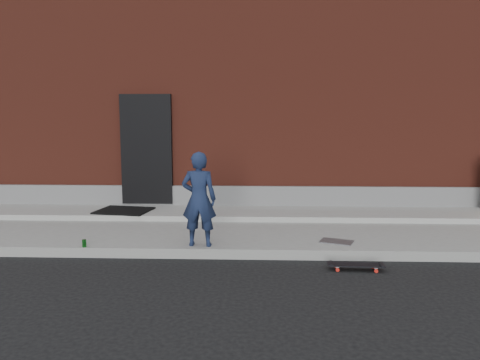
{
  "coord_description": "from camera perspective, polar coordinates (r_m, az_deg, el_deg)",
  "views": [
    {
      "loc": [
        -0.31,
        -6.58,
        2.04
      ],
      "look_at": [
        -0.59,
        0.8,
        1.06
      ],
      "focal_mm": 35.0,
      "sensor_mm": 36.0,
      "label": 1
    }
  ],
  "objects": [
    {
      "name": "child",
      "position": [
        6.93,
        -5.02,
        -2.33
      ],
      "size": [
        0.53,
        0.36,
        1.41
      ],
      "primitive_type": "imported",
      "rotation": [
        0.0,
        0.0,
        3.1
      ],
      "color": "#172240",
      "rests_on": "sidewalk"
    },
    {
      "name": "utility_plate",
      "position": [
        7.4,
        11.69,
        -7.36
      ],
      "size": [
        0.56,
        0.46,
        0.01
      ],
      "primitive_type": "cube",
      "rotation": [
        0.0,
        0.0,
        -0.38
      ],
      "color": "#5B5C61",
      "rests_on": "sidewalk"
    },
    {
      "name": "ground",
      "position": [
        6.89,
        4.74,
        -9.7
      ],
      "size": [
        80.0,
        80.0,
        0.0
      ],
      "primitive_type": "plane",
      "color": "black",
      "rests_on": "ground"
    },
    {
      "name": "doormat",
      "position": [
        9.35,
        -13.96,
        -3.63
      ],
      "size": [
        1.1,
        0.95,
        0.03
      ],
      "primitive_type": "cube",
      "rotation": [
        0.0,
        0.0,
        -0.17
      ],
      "color": "black",
      "rests_on": "apron"
    },
    {
      "name": "skateboard",
      "position": [
        6.61,
        13.94,
        -10.06
      ],
      "size": [
        0.74,
        0.22,
        0.08
      ],
      "color": "red",
      "rests_on": "ground"
    },
    {
      "name": "soda_can",
      "position": [
        7.34,
        -18.45,
        -7.33
      ],
      "size": [
        0.08,
        0.08,
        0.11
      ],
      "primitive_type": "cylinder",
      "rotation": [
        0.0,
        0.0,
        -0.28
      ],
      "color": "#17761F",
      "rests_on": "sidewalk"
    },
    {
      "name": "apron",
      "position": [
        9.17,
        4.1,
        -4.05
      ],
      "size": [
        20.0,
        1.2,
        0.1
      ],
      "primitive_type": "cube",
      "color": "gray",
      "rests_on": "sidewalk"
    },
    {
      "name": "sidewalk",
      "position": [
        8.32,
        4.29,
        -6.14
      ],
      "size": [
        20.0,
        3.0,
        0.15
      ],
      "primitive_type": "cube",
      "color": "gray",
      "rests_on": "ground"
    },
    {
      "name": "building",
      "position": [
        13.58,
        3.55,
        9.47
      ],
      "size": [
        20.0,
        8.1,
        5.0
      ],
      "color": "maroon",
      "rests_on": "ground"
    }
  ]
}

